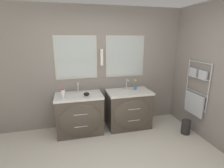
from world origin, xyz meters
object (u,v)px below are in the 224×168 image
at_px(toiletry_bottle, 63,94).
at_px(waste_bin, 186,127).
at_px(flower_vase, 135,85).
at_px(amenity_bowl, 86,94).
at_px(vanity_right, 129,109).
at_px(vanity_left, 80,114).

height_order(toiletry_bottle, waste_bin, toiletry_bottle).
bearing_deg(toiletry_bottle, flower_vase, 6.76).
xyz_separation_m(flower_vase, waste_bin, (0.88, -0.70, -0.77)).
bearing_deg(amenity_bowl, toiletry_bottle, -179.03).
bearing_deg(waste_bin, flower_vase, 141.62).
height_order(vanity_right, amenity_bowl, amenity_bowl).
height_order(vanity_right, toiletry_bottle, toiletry_bottle).
xyz_separation_m(toiletry_bottle, flower_vase, (1.55, 0.18, 0.02)).
relative_size(vanity_left, waste_bin, 3.20).
bearing_deg(toiletry_bottle, amenity_bowl, 0.97).
xyz_separation_m(vanity_right, flower_vase, (0.18, 0.12, 0.51)).
distance_m(amenity_bowl, waste_bin, 2.17).
relative_size(vanity_left, vanity_right, 1.00).
bearing_deg(vanity_left, toiletry_bottle, -168.66).
height_order(toiletry_bottle, flower_vase, flower_vase).
height_order(vanity_left, amenity_bowl, amenity_bowl).
relative_size(flower_vase, waste_bin, 0.79).
bearing_deg(vanity_right, flower_vase, 35.11).
distance_m(vanity_left, amenity_bowl, 0.47).
height_order(vanity_left, toiletry_bottle, toiletry_bottle).
bearing_deg(vanity_right, vanity_left, 180.00).
height_order(toiletry_bottle, amenity_bowl, toiletry_bottle).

